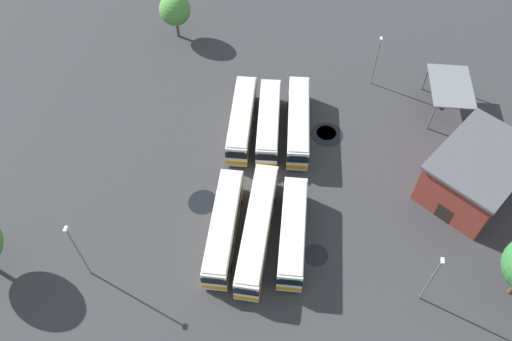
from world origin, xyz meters
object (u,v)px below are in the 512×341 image
at_px(lamp_post_mid_lot, 78,250).
at_px(bus_row0_slot2, 298,122).
at_px(depot_building, 475,173).
at_px(maintenance_shelter, 451,87).
at_px(bus_row1_slot0, 224,227).
at_px(lamp_post_by_building, 431,278).
at_px(lamp_post_far_corner, 376,59).
at_px(bus_row0_slot0, 242,120).
at_px(bus_row1_slot2, 293,232).
at_px(bus_row0_slot1, 269,122).
at_px(bus_row1_slot1, 258,229).
at_px(tree_north_edge, 175,10).

bearing_deg(lamp_post_mid_lot, bus_row0_slot2, 139.80).
bearing_deg(depot_building, maintenance_shelter, -171.10).
bearing_deg(bus_row1_slot0, bus_row0_slot2, 159.04).
relative_size(lamp_post_by_building, lamp_post_far_corner, 1.07).
xyz_separation_m(bus_row0_slot0, bus_row1_slot2, (14.92, 7.93, -0.00)).
bearing_deg(maintenance_shelter, lamp_post_by_building, -8.31).
bearing_deg(lamp_post_far_corner, bus_row0_slot1, -48.85).
bearing_deg(bus_row0_slot1, bus_row0_slot2, 100.13).
bearing_deg(lamp_post_far_corner, lamp_post_by_building, 9.98).
xyz_separation_m(bus_row1_slot1, maintenance_shelter, (-22.57, 20.95, 2.10)).
bearing_deg(bus_row1_slot0, tree_north_edge, -157.86).
xyz_separation_m(bus_row0_slot2, lamp_post_by_building, (20.15, 14.35, 2.61)).
distance_m(bus_row1_slot1, lamp_post_mid_lot, 17.94).
distance_m(bus_row1_slot0, bus_row1_slot1, 3.54).
bearing_deg(maintenance_shelter, lamp_post_mid_lot, -51.86).
bearing_deg(tree_north_edge, bus_row0_slot1, 43.13).
distance_m(bus_row0_slot0, bus_row0_slot2, 6.94).
xyz_separation_m(bus_row1_slot2, tree_north_edge, (-31.83, -20.37, 2.71)).
bearing_deg(depot_building, lamp_post_far_corner, -145.08).
distance_m(bus_row0_slot0, bus_row1_slot0, 15.45).
height_order(bus_row0_slot2, lamp_post_far_corner, lamp_post_far_corner).
bearing_deg(bus_row0_slot0, bus_row1_slot2, 27.97).
height_order(maintenance_shelter, lamp_post_far_corner, lamp_post_far_corner).
bearing_deg(bus_row0_slot2, lamp_post_mid_lot, -40.20).
relative_size(lamp_post_mid_lot, tree_north_edge, 1.31).
bearing_deg(bus_row0_slot2, depot_building, 74.00).
xyz_separation_m(bus_row0_slot2, bus_row1_slot0, (16.15, -6.19, 0.00)).
relative_size(bus_row0_slot2, bus_row1_slot1, 0.88).
distance_m(bus_row0_slot1, lamp_post_far_corner, 16.85).
bearing_deg(bus_row1_slot1, depot_building, 113.53).
relative_size(bus_row1_slot2, lamp_post_by_building, 1.49).
bearing_deg(bus_row1_slot2, bus_row0_slot2, -176.26).
distance_m(bus_row0_slot2, tree_north_edge, 25.36).
xyz_separation_m(bus_row0_slot1, tree_north_edge, (-16.82, -15.76, 2.71)).
xyz_separation_m(bus_row0_slot1, depot_building, (5.17, 23.84, 1.17)).
height_order(bus_row1_slot1, lamp_post_far_corner, lamp_post_far_corner).
xyz_separation_m(depot_building, lamp_post_mid_lot, (16.70, -39.28, 1.84)).
xyz_separation_m(bus_row0_slot2, tree_north_edge, (-16.18, -19.34, 2.70)).
xyz_separation_m(bus_row0_slot0, lamp_post_by_building, (19.43, 21.25, 2.61)).
height_order(depot_building, lamp_post_by_building, lamp_post_by_building).
distance_m(bus_row0_slot0, depot_building, 27.65).
bearing_deg(maintenance_shelter, bus_row0_slot1, -71.25).
relative_size(bus_row0_slot2, bus_row1_slot2, 1.07).
distance_m(maintenance_shelter, tree_north_edge, 38.79).
distance_m(bus_row1_slot0, tree_north_edge, 35.01).
bearing_deg(bus_row0_slot1, maintenance_shelter, 108.75).
xyz_separation_m(bus_row1_slot2, lamp_post_by_building, (4.50, 13.32, 2.61)).
xyz_separation_m(lamp_post_far_corner, lamp_post_mid_lot, (32.85, -28.00, 0.67)).
bearing_deg(bus_row0_slot2, bus_row1_slot2, 3.74).
xyz_separation_m(bus_row0_slot0, maintenance_shelter, (-7.50, 25.18, 2.10)).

